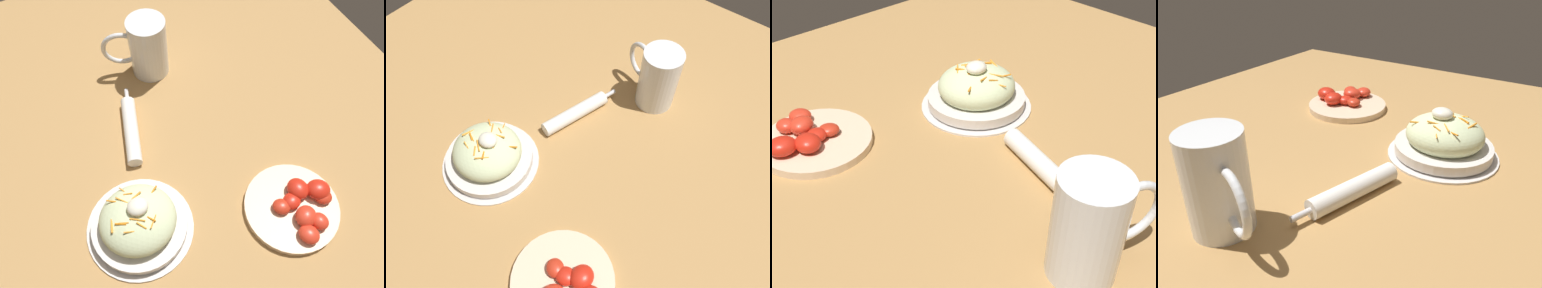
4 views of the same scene
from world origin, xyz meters
TOP-DOWN VIEW (x-y plane):
  - ground_plane at (0.00, 0.00)m, footprint 1.43×1.43m
  - salad_plate at (0.08, 0.14)m, footprint 0.22×0.22m
  - beer_mug at (-0.11, -0.26)m, footprint 0.16×0.10m
  - napkin_roll at (0.01, -0.09)m, footprint 0.08×0.21m
  - tomato_plate at (-0.23, 0.25)m, footprint 0.20×0.20m

SIDE VIEW (x-z plane):
  - ground_plane at x=0.00m, z-range 0.00..0.00m
  - tomato_plate at x=-0.23m, z-range -0.01..0.04m
  - napkin_roll at x=0.01m, z-range 0.00..0.03m
  - salad_plate at x=0.08m, z-range -0.02..0.09m
  - beer_mug at x=-0.11m, z-range -0.01..0.15m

